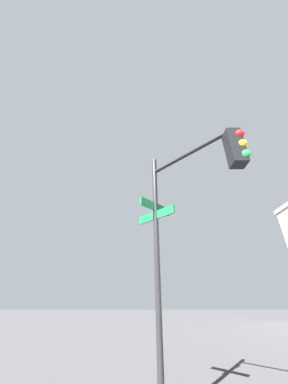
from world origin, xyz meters
TOP-DOWN VIEW (x-y plane):
  - traffic_signal_near at (-6.53, -6.55)m, footprint 2.08×2.08m

SIDE VIEW (x-z plane):
  - traffic_signal_near at x=-6.53m, z-range 1.03..6.20m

